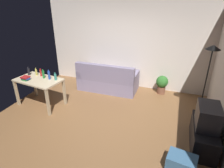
{
  "coord_description": "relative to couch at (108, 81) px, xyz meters",
  "views": [
    {
      "loc": [
        1.54,
        -3.65,
        2.78
      ],
      "look_at": [
        0.1,
        0.5,
        0.75
      ],
      "focal_mm": 31.08,
      "sensor_mm": 36.0,
      "label": 1
    }
  ],
  "objects": [
    {
      "name": "couch",
      "position": [
        0.0,
        0.0,
        0.0
      ],
      "size": [
        1.83,
        0.84,
        0.92
      ],
      "rotation": [
        0.0,
        0.0,
        3.14
      ],
      "color": "gray",
      "rests_on": "ground_plane"
    },
    {
      "name": "bottle_blue",
      "position": [
        -1.12,
        -1.36,
        0.57
      ],
      "size": [
        0.06,
        0.06,
        0.26
      ],
      "color": "#2347A3",
      "rests_on": "desk"
    },
    {
      "name": "bottle_red",
      "position": [
        -1.46,
        -1.26,
        0.55
      ],
      "size": [
        0.05,
        0.05,
        0.22
      ],
      "color": "#AD2323",
      "rests_on": "desk"
    },
    {
      "name": "storage_box",
      "position": [
        2.29,
        -2.54,
        -0.16
      ],
      "size": [
        0.53,
        0.41,
        0.3
      ],
      "primitive_type": "cube",
      "rotation": [
        0.0,
        0.0,
        -0.17
      ],
      "color": "#386084",
      "rests_on": "ground_plane"
    },
    {
      "name": "desk",
      "position": [
        -1.4,
        -1.46,
        0.34
      ],
      "size": [
        1.29,
        0.86,
        0.76
      ],
      "rotation": [
        0.0,
        0.0,
        -0.14
      ],
      "color": "#C6B28E",
      "rests_on": "ground_plane"
    },
    {
      "name": "wall_rear",
      "position": [
        0.43,
        0.61,
        1.04
      ],
      "size": [
        5.2,
        0.1,
        2.7
      ],
      "primitive_type": "cube",
      "color": "silver",
      "rests_on": "ground_plane"
    },
    {
      "name": "potted_plant",
      "position": [
        1.65,
        0.31,
        0.02
      ],
      "size": [
        0.36,
        0.36,
        0.57
      ],
      "color": "brown",
      "rests_on": "ground_plane"
    },
    {
      "name": "bottle_squat",
      "position": [
        -1.62,
        -1.24,
        0.54
      ],
      "size": [
        0.05,
        0.05,
        0.21
      ],
      "color": "#BCB24C",
      "rests_on": "desk"
    },
    {
      "name": "book_stack",
      "position": [
        -1.68,
        -1.6,
        0.5
      ],
      "size": [
        0.23,
        0.19,
        0.09
      ],
      "color": "#236B33",
      "rests_on": "desk"
    },
    {
      "name": "ground_plane",
      "position": [
        0.43,
        -1.59,
        -0.32
      ],
      "size": [
        5.2,
        4.4,
        0.02
      ],
      "primitive_type": "cube",
      "color": "brown"
    },
    {
      "name": "bottle_green",
      "position": [
        -1.3,
        -1.35,
        0.56
      ],
      "size": [
        0.06,
        0.06,
        0.24
      ],
      "color": "#1E722D",
      "rests_on": "desk"
    },
    {
      "name": "bottle_dark",
      "position": [
        -1.83,
        -1.29,
        0.55
      ],
      "size": [
        0.06,
        0.06,
        0.23
      ],
      "color": "black",
      "rests_on": "desk"
    },
    {
      "name": "torchiere_lamp",
      "position": [
        2.68,
        -0.67,
        1.11
      ],
      "size": [
        0.32,
        0.32,
        1.81
      ],
      "color": "black",
      "rests_on": "ground_plane"
    },
    {
      "name": "tv_stand",
      "position": [
        2.68,
        -1.76,
        -0.07
      ],
      "size": [
        0.44,
        1.1,
        0.48
      ],
      "rotation": [
        0.0,
        0.0,
        1.57
      ],
      "color": "black",
      "rests_on": "ground_plane"
    },
    {
      "name": "bottle_tall",
      "position": [
        -0.94,
        -1.35,
        0.54
      ],
      "size": [
        0.06,
        0.06,
        0.2
      ],
      "color": "teal",
      "rests_on": "desk"
    },
    {
      "name": "tv",
      "position": [
        2.68,
        -1.76,
        0.39
      ],
      "size": [
        0.41,
        0.6,
        0.44
      ],
      "rotation": [
        0.0,
        0.0,
        1.57
      ],
      "color": "#2D2D33",
      "rests_on": "tv_stand"
    }
  ]
}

